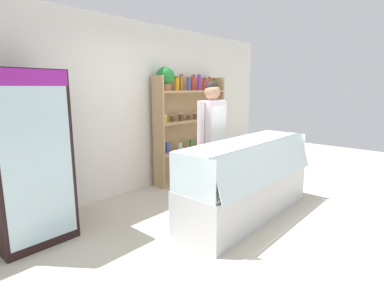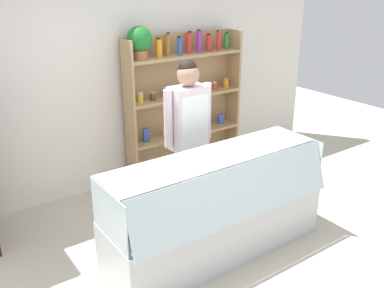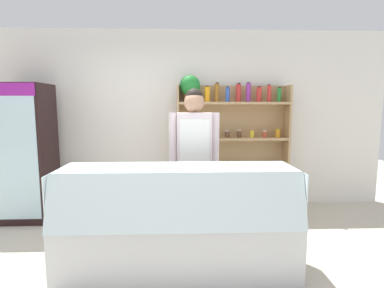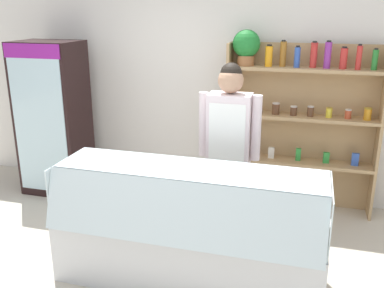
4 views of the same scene
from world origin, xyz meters
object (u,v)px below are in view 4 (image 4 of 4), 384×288
(shelving_unit, at_px, (293,109))
(deli_display_case, at_px, (188,247))
(drinks_fridge, at_px, (53,119))
(shop_clerk, at_px, (229,140))

(shelving_unit, xyz_separation_m, deli_display_case, (-0.71, -1.74, -0.85))
(drinks_fridge, bearing_deg, shelving_unit, 6.71)
(drinks_fridge, distance_m, shelving_unit, 2.86)
(drinks_fridge, xyz_separation_m, shop_clerk, (2.32, -0.68, 0.12))
(deli_display_case, bearing_deg, shop_clerk, 75.36)
(drinks_fridge, relative_size, shelving_unit, 0.93)
(drinks_fridge, bearing_deg, deli_display_case, -33.46)
(deli_display_case, xyz_separation_m, shop_clerk, (0.19, 0.73, 0.74))
(shelving_unit, height_order, deli_display_case, shelving_unit)
(shelving_unit, distance_m, shop_clerk, 1.14)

